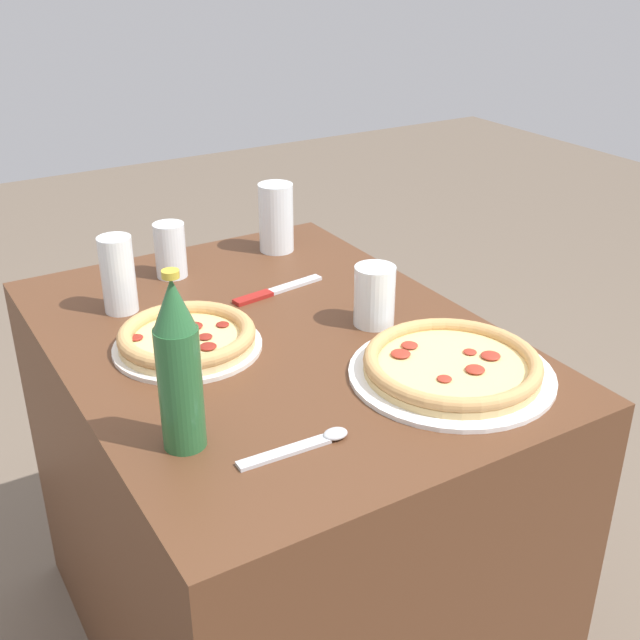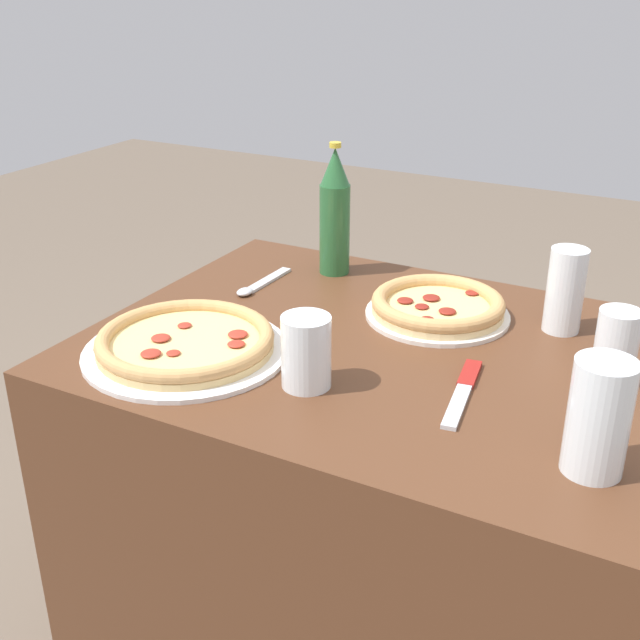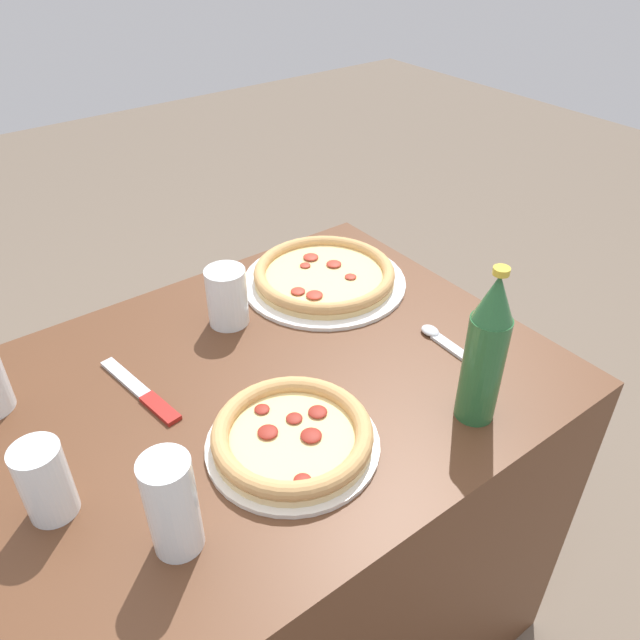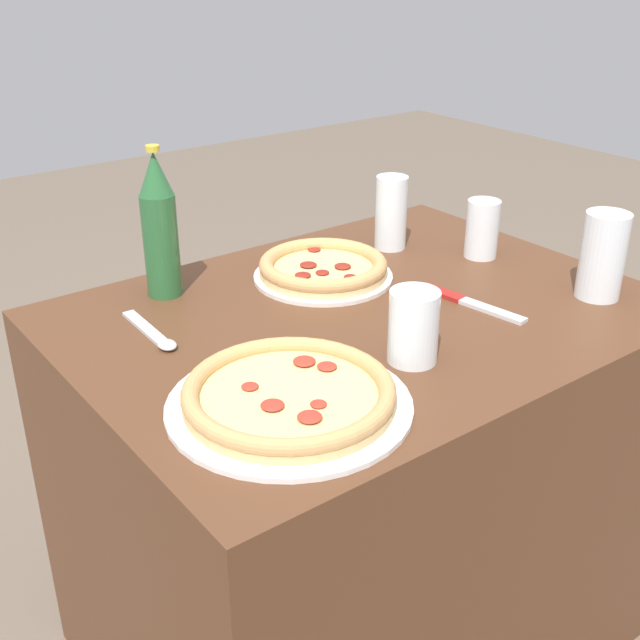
% 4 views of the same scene
% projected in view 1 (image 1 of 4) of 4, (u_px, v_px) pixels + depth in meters
% --- Properties ---
extents(ground_plane, '(8.00, 8.00, 0.00)m').
position_uv_depth(ground_plane, '(282.00, 639.00, 1.78)').
color(ground_plane, '#6B5B4C').
extents(table, '(0.99, 0.74, 0.76)m').
position_uv_depth(table, '(278.00, 503.00, 1.62)').
color(table, '#56331E').
rests_on(table, ground_plane).
extents(pizza_veggie, '(0.34, 0.34, 0.04)m').
position_uv_depth(pizza_veggie, '(452.00, 366.00, 1.31)').
color(pizza_veggie, white).
rests_on(pizza_veggie, table).
extents(pizza_pepperoni, '(0.26, 0.26, 0.04)m').
position_uv_depth(pizza_pepperoni, '(187.00, 338.00, 1.39)').
color(pizza_pepperoni, silver).
rests_on(pizza_pepperoni, table).
extents(glass_orange_juice, '(0.06, 0.06, 0.15)m').
position_uv_depth(glass_orange_juice, '(119.00, 279.00, 1.51)').
color(glass_orange_juice, white).
rests_on(glass_orange_juice, table).
extents(glass_iced_tea, '(0.08, 0.08, 0.11)m').
position_uv_depth(glass_iced_tea, '(374.00, 298.00, 1.47)').
color(glass_iced_tea, white).
rests_on(glass_iced_tea, table).
extents(glass_cola, '(0.08, 0.08, 0.15)m').
position_uv_depth(glass_cola, '(276.00, 219.00, 1.80)').
color(glass_cola, white).
rests_on(glass_cola, table).
extents(glass_mango_juice, '(0.06, 0.06, 0.12)m').
position_uv_depth(glass_mango_juice, '(171.00, 253.00, 1.67)').
color(glass_mango_juice, white).
rests_on(glass_mango_juice, table).
extents(beer_bottle, '(0.06, 0.06, 0.27)m').
position_uv_depth(beer_bottle, '(179.00, 366.00, 1.09)').
color(beer_bottle, '#286033').
rests_on(beer_bottle, table).
extents(knife, '(0.05, 0.21, 0.01)m').
position_uv_depth(knife, '(275.00, 291.00, 1.61)').
color(knife, maroon).
rests_on(knife, table).
extents(spoon, '(0.03, 0.17, 0.01)m').
position_uv_depth(spoon, '(308.00, 444.00, 1.13)').
color(spoon, silver).
rests_on(spoon, table).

